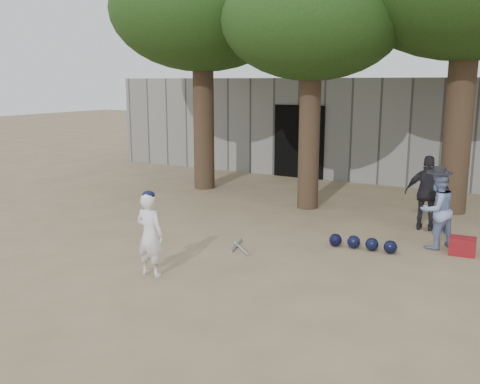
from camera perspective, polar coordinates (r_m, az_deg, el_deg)
The scene contains 9 objects.
ground at distance 9.33m, azimuth -6.28°, elevation -6.44°, with size 70.00×70.00×0.00m, color #937C5E.
boy_player at distance 8.16m, azimuth -9.60°, elevation -4.51°, with size 0.47×0.31×1.28m, color white.
spectator_blue at distance 9.97m, azimuth 20.26°, elevation -1.81°, with size 0.67×0.52×1.38m, color #7D92C2.
spectator_dark at distance 11.13m, azimuth 19.40°, elevation -0.11°, with size 0.87×0.36×1.49m, color black.
red_bag at distance 9.88m, azimuth 22.64°, elevation -5.35°, with size 0.42×0.32×0.30m, color maroon.
back_building at distance 18.32m, azimuth 12.97°, elevation 7.05°, with size 16.00×5.24×3.00m.
helmet_row at distance 9.65m, azimuth 12.94°, elevation -5.35°, with size 1.19×0.30×0.23m.
bat_pile at distance 9.49m, azimuth -0.12°, elevation -5.88°, with size 0.59×0.74×0.06m.
tree_row at distance 13.10m, azimuth 9.81°, elevation 19.40°, with size 11.40×5.80×6.69m.
Camera 1 is at (5.23, -7.17, 2.90)m, focal length 40.00 mm.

